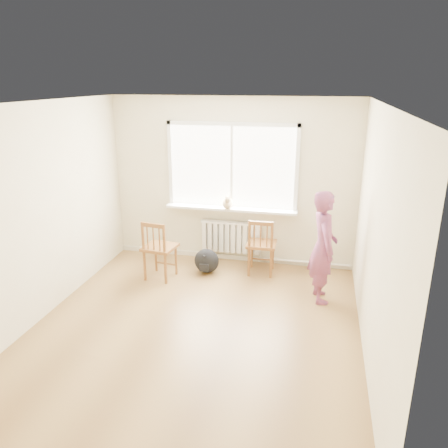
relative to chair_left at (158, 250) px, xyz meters
The scene contains 13 objects.
floor 1.63m from the chair_left, 53.09° to the right, with size 4.50×4.50×0.00m, color olive.
ceiling 2.72m from the chair_left, 53.09° to the right, with size 4.50×4.50×0.00m, color white.
back_wall 1.63m from the chair_left, 46.85° to the left, with size 4.00×0.01×2.70m, color beige.
window 1.80m from the chair_left, 46.13° to the left, with size 2.12×0.05×1.42m.
windowsill 1.37m from the chair_left, 43.52° to the left, with size 2.15×0.22×0.04m, color white.
radiator 1.31m from the chair_left, 44.11° to the left, with size 1.00×0.12×0.55m.
heating_pipe 2.41m from the chair_left, 23.27° to the left, with size 0.04×0.04×1.40m, color silver.
baseboard 1.43m from the chair_left, 46.42° to the left, with size 4.00×0.03×0.08m, color beige.
chair_left is the anchor object (origin of this frame).
chair_right 1.59m from the chair_left, 19.01° to the left, with size 0.46×0.44×0.91m.
person 2.45m from the chair_left, ahead, with size 0.57×0.37×1.56m, color #B83D40.
cat 1.34m from the chair_left, 41.72° to the left, with size 0.22×0.38×0.26m.
backpack 0.81m from the chair_left, 29.78° to the left, with size 0.39×0.30×0.39m, color black.
Camera 1 is at (1.39, -4.54, 2.95)m, focal length 35.00 mm.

